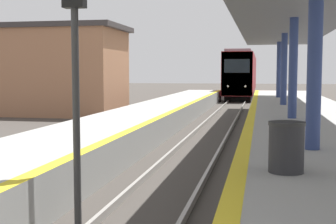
% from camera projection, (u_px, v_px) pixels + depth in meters
% --- Properties ---
extents(train, '(2.61, 23.10, 4.52)m').
position_uv_depth(train, '(242.00, 74.00, 49.82)').
color(train, black).
rests_on(train, ground).
extents(signal_near, '(0.36, 0.31, 4.54)m').
position_uv_depth(signal_near, '(75.00, 37.00, 7.58)').
color(signal_near, '#2D2D2D').
rests_on(signal_near, ground).
extents(station_canopy, '(4.28, 34.35, 3.77)m').
position_uv_depth(station_canopy, '(294.00, 18.00, 16.46)').
color(station_canopy, navy).
rests_on(station_canopy, platform_right).
extents(trash_bin, '(0.61, 0.61, 0.85)m').
position_uv_depth(trash_bin, '(286.00, 147.00, 7.74)').
color(trash_bin, '#262628').
rests_on(trash_bin, platform_right).
extents(station_building, '(13.16, 5.29, 5.38)m').
position_uv_depth(station_building, '(21.00, 70.00, 28.99)').
color(station_building, '#9E6B4C').
rests_on(station_building, ground).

